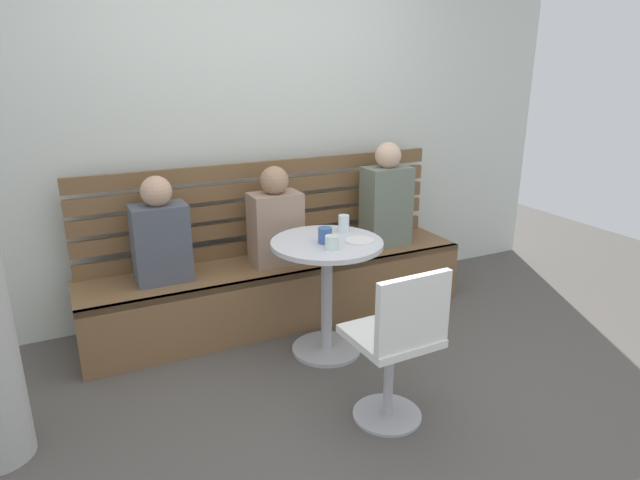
% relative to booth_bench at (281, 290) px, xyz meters
% --- Properties ---
extents(ground, '(8.00, 8.00, 0.00)m').
position_rel_booth_bench_xyz_m(ground, '(0.00, -1.20, -0.22)').
color(ground, '#514C47').
extents(back_wall, '(5.20, 0.10, 2.90)m').
position_rel_booth_bench_xyz_m(back_wall, '(0.00, 0.44, 1.23)').
color(back_wall, silver).
rests_on(back_wall, ground).
extents(booth_bench, '(2.70, 0.52, 0.44)m').
position_rel_booth_bench_xyz_m(booth_bench, '(0.00, 0.00, 0.00)').
color(booth_bench, brown).
rests_on(booth_bench, ground).
extents(booth_backrest, '(2.65, 0.04, 0.66)m').
position_rel_booth_bench_xyz_m(booth_backrest, '(0.00, 0.24, 0.56)').
color(booth_backrest, brown).
rests_on(booth_backrest, booth_bench).
extents(cafe_table, '(0.68, 0.68, 0.74)m').
position_rel_booth_bench_xyz_m(cafe_table, '(0.08, -0.55, 0.30)').
color(cafe_table, '#ADADB2').
rests_on(cafe_table, ground).
extents(white_chair, '(0.41, 0.41, 0.85)m').
position_rel_booth_bench_xyz_m(white_chair, '(0.06, -1.36, 0.24)').
color(white_chair, '#ADADB2').
rests_on(white_chair, ground).
extents(person_adult, '(0.34, 0.22, 0.77)m').
position_rel_booth_bench_xyz_m(person_adult, '(0.85, -0.01, 0.57)').
color(person_adult, slate).
rests_on(person_adult, booth_bench).
extents(person_child_left, '(0.34, 0.22, 0.67)m').
position_rel_booth_bench_xyz_m(person_child_left, '(-0.80, 0.01, 0.52)').
color(person_child_left, '#4C515B').
rests_on(person_child_left, booth_bench).
extents(person_child_middle, '(0.34, 0.22, 0.67)m').
position_rel_booth_bench_xyz_m(person_child_middle, '(-0.04, -0.01, 0.52)').
color(person_child_middle, '#9E7F6B').
rests_on(person_child_middle, booth_bench).
extents(cup_mug_blue, '(0.08, 0.08, 0.09)m').
position_rel_booth_bench_xyz_m(cup_mug_blue, '(0.06, -0.57, 0.57)').
color(cup_mug_blue, '#3D5B9E').
rests_on(cup_mug_blue, cafe_table).
extents(cup_water_clear, '(0.07, 0.07, 0.11)m').
position_rel_booth_bench_xyz_m(cup_water_clear, '(0.26, -0.43, 0.57)').
color(cup_water_clear, white).
rests_on(cup_water_clear, cafe_table).
extents(cup_glass_short, '(0.08, 0.08, 0.08)m').
position_rel_booth_bench_xyz_m(cup_glass_short, '(0.04, -0.69, 0.56)').
color(cup_glass_short, silver).
rests_on(cup_glass_short, cafe_table).
extents(plate_small, '(0.17, 0.17, 0.01)m').
position_rel_booth_bench_xyz_m(plate_small, '(0.25, -0.65, 0.52)').
color(plate_small, white).
rests_on(plate_small, cafe_table).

